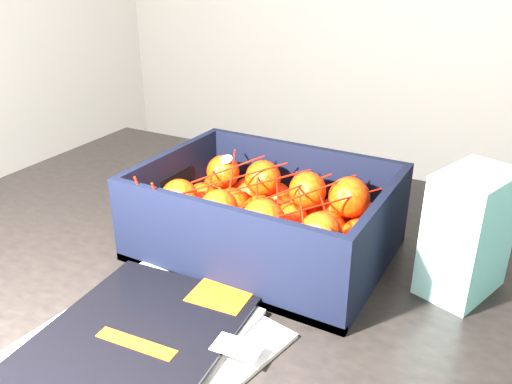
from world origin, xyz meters
The scene contains 6 objects.
table centered at (0.06, -0.07, 0.65)m, with size 1.22×0.83×0.75m.
magazine_stack centered at (0.05, -0.34, 0.76)m, with size 0.28×0.31×0.02m.
produce_crate centered at (0.07, -0.06, 0.79)m, with size 0.36×0.27×0.13m.
clementine_heap centered at (0.07, -0.06, 0.80)m, with size 0.34×0.25×0.11m.
mesh_net centered at (0.06, -0.07, 0.85)m, with size 0.29×0.24×0.09m.
retail_carton centered at (0.35, -0.02, 0.84)m, with size 0.08×0.11×0.17m, color white.
Camera 1 is at (0.40, -0.68, 1.17)m, focal length 36.86 mm.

